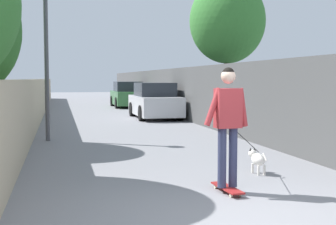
% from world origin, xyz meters
% --- Properties ---
extents(ground_plane, '(80.00, 80.00, 0.00)m').
position_xyz_m(ground_plane, '(14.00, 0.00, 0.00)').
color(ground_plane, gray).
extents(wall_left, '(48.00, 0.30, 1.70)m').
position_xyz_m(wall_left, '(12.00, 3.03, 0.85)').
color(wall_left, tan).
rests_on(wall_left, ground).
extents(fence_right, '(48.00, 0.30, 2.18)m').
position_xyz_m(fence_right, '(12.00, -3.03, 1.09)').
color(fence_right, '#4C4C4C').
rests_on(fence_right, ground).
extents(tree_right_far, '(3.11, 3.11, 5.82)m').
position_xyz_m(tree_right_far, '(13.00, -4.62, 4.07)').
color(tree_right_far, '#473523').
rests_on(tree_right_far, ground).
extents(lamp_post, '(0.36, 0.36, 4.24)m').
position_xyz_m(lamp_post, '(8.07, 2.48, 2.91)').
color(lamp_post, '#4C4C51').
rests_on(lamp_post, ground).
extents(skateboard, '(0.81, 0.26, 0.08)m').
position_xyz_m(skateboard, '(1.48, -0.30, 0.07)').
color(skateboard, maroon).
rests_on(skateboard, ground).
extents(person_skateboarder, '(0.25, 0.71, 1.80)m').
position_xyz_m(person_skateboarder, '(1.48, -0.30, 1.15)').
color(person_skateboarder, '#333859').
rests_on(person_skateboarder, skateboard).
extents(dog, '(1.44, 1.15, 1.06)m').
position_xyz_m(dog, '(2.63, -1.31, 0.27)').
color(dog, white).
rests_on(dog, ground).
extents(car_near, '(4.02, 1.80, 1.54)m').
position_xyz_m(car_near, '(14.51, -1.88, 0.71)').
color(car_near, silver).
rests_on(car_near, ground).
extents(car_far, '(3.95, 1.80, 1.54)m').
position_xyz_m(car_far, '(22.58, -1.88, 0.71)').
color(car_far, '#336B38').
rests_on(car_far, ground).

